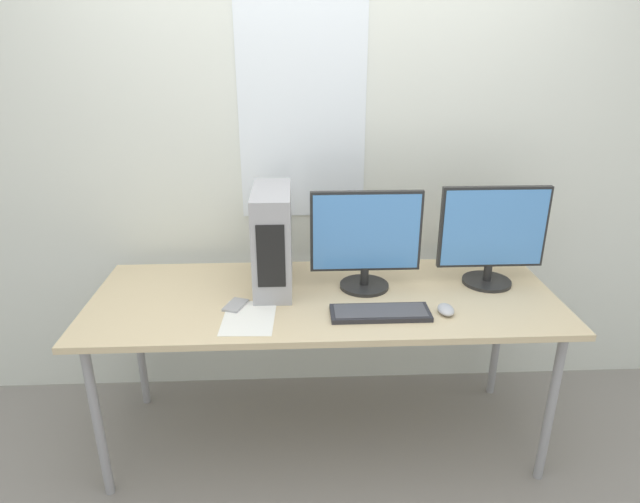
% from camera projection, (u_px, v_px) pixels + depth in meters
% --- Properties ---
extents(ground_plane, '(14.00, 14.00, 0.00)m').
position_uv_depth(ground_plane, '(329.00, 498.00, 2.30)').
color(ground_plane, gray).
extents(wall_back, '(8.00, 0.07, 2.70)m').
position_uv_depth(wall_back, '(319.00, 146.00, 2.66)').
color(wall_back, silver).
rests_on(wall_back, ground_plane).
extents(desk, '(2.07, 0.79, 0.78)m').
position_uv_depth(desk, '(324.00, 305.00, 2.40)').
color(desk, '#D1BA8E').
rests_on(desk, ground_plane).
extents(pc_tower, '(0.17, 0.42, 0.46)m').
position_uv_depth(pc_tower, '(273.00, 239.00, 2.40)').
color(pc_tower, '#9E9EA3').
rests_on(pc_tower, desk).
extents(monitor_main, '(0.50, 0.22, 0.46)m').
position_uv_depth(monitor_main, '(366.00, 239.00, 2.38)').
color(monitor_main, black).
rests_on(monitor_main, desk).
extents(monitor_right_near, '(0.49, 0.22, 0.47)m').
position_uv_depth(monitor_right_near, '(492.00, 235.00, 2.42)').
color(monitor_right_near, black).
rests_on(monitor_right_near, desk).
extents(keyboard, '(0.41, 0.15, 0.02)m').
position_uv_depth(keyboard, '(380.00, 313.00, 2.21)').
color(keyboard, '#28282D').
rests_on(keyboard, desk).
extents(mouse, '(0.07, 0.10, 0.03)m').
position_uv_depth(mouse, '(446.00, 310.00, 2.22)').
color(mouse, '#B2B2B7').
rests_on(mouse, desk).
extents(cell_phone, '(0.11, 0.14, 0.01)m').
position_uv_depth(cell_phone, '(236.00, 305.00, 2.28)').
color(cell_phone, '#99999E').
rests_on(cell_phone, desk).
extents(paper_sheet_left, '(0.22, 0.30, 0.00)m').
position_uv_depth(paper_sheet_left, '(249.00, 318.00, 2.19)').
color(paper_sheet_left, white).
rests_on(paper_sheet_left, desk).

